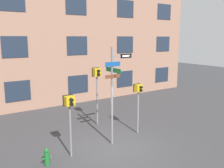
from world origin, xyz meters
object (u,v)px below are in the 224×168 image
object	(u,v)px
street_sign_pole	(114,87)
pedestrian_signal_across	(97,80)
fire_hydrant	(47,157)
pedestrian_signal_left	(70,109)
pedestrian_signal_right	(138,95)

from	to	relation	value
street_sign_pole	pedestrian_signal_across	bearing A→B (deg)	75.53
pedestrian_signal_across	fire_hydrant	size ratio (longest dim) A/B	4.68
pedestrian_signal_left	fire_hydrant	bearing A→B (deg)	-171.61
pedestrian_signal_left	pedestrian_signal_across	xyz separation A→B (m)	(2.65, 2.51, 0.47)
street_sign_pole	pedestrian_signal_right	bearing A→B (deg)	11.63
street_sign_pole	pedestrian_signal_left	size ratio (longest dim) A/B	1.72
street_sign_pole	pedestrian_signal_across	distance (m)	2.52
pedestrian_signal_across	fire_hydrant	xyz separation A→B (m)	(-3.65, -2.66, -2.05)
pedestrian_signal_right	street_sign_pole	bearing A→B (deg)	-168.37
pedestrian_signal_right	pedestrian_signal_across	distance (m)	2.38
pedestrian_signal_right	fire_hydrant	world-z (taller)	pedestrian_signal_right
pedestrian_signal_left	pedestrian_signal_across	distance (m)	3.68
pedestrian_signal_right	pedestrian_signal_across	world-z (taller)	pedestrian_signal_across
pedestrian_signal_left	pedestrian_signal_across	bearing A→B (deg)	43.42
pedestrian_signal_left	fire_hydrant	size ratio (longest dim) A/B	3.75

